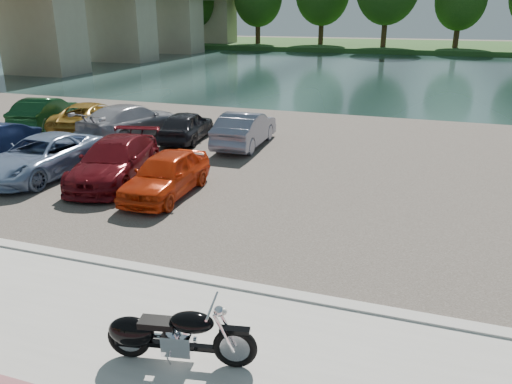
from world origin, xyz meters
TOP-DOWN VIEW (x-y plane):
  - ground at (0.00, 0.00)m, footprint 200.00×200.00m
  - kerb at (0.00, 2.00)m, footprint 60.00×0.30m
  - parking_lot at (0.00, 11.00)m, footprint 60.00×18.00m
  - river at (0.00, 40.00)m, footprint 120.00×40.00m
  - far_bank at (0.00, 72.00)m, footprint 120.00×24.00m
  - bridge at (-28.00, 41.02)m, footprint 7.00×56.00m
  - motorcycle at (-0.05, -0.40)m, footprint 2.31×0.84m
  - car_2 at (-8.39, 6.62)m, footprint 2.31×4.72m
  - car_3 at (-5.83, 6.90)m, footprint 2.73×4.85m
  - car_4 at (-3.68, 6.27)m, footprint 1.58×3.76m
  - car_5 at (-13.34, 12.55)m, footprint 2.32×4.42m
  - car_6 at (-10.94, 12.68)m, footprint 2.90×4.91m
  - car_7 at (-8.44, 12.02)m, footprint 3.01×5.30m
  - car_8 at (-6.04, 12.35)m, footprint 1.89×3.83m
  - car_9 at (-3.44, 12.34)m, footprint 1.56×4.22m

SIDE VIEW (x-z plane):
  - ground at x=0.00m, z-range 0.00..0.00m
  - river at x=0.00m, z-range 0.00..0.00m
  - parking_lot at x=0.00m, z-range 0.00..0.04m
  - kerb at x=0.00m, z-range 0.00..0.14m
  - far_bank at x=0.00m, z-range 0.00..0.60m
  - motorcycle at x=-0.05m, z-range 0.04..1.09m
  - car_8 at x=-6.04m, z-range 0.04..1.30m
  - car_4 at x=-3.68m, z-range 0.04..1.31m
  - car_6 at x=-10.94m, z-range 0.04..1.32m
  - car_2 at x=-8.39m, z-range 0.04..1.33m
  - car_3 at x=-5.83m, z-range 0.04..1.37m
  - car_9 at x=-3.44m, z-range 0.04..1.42m
  - car_5 at x=-13.34m, z-range 0.04..1.42m
  - car_7 at x=-8.44m, z-range 0.04..1.49m
  - bridge at x=-28.00m, z-range 1.24..9.79m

